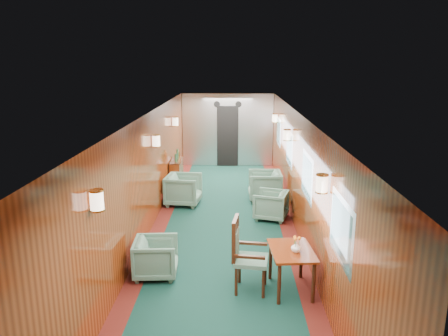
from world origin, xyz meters
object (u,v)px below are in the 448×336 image
at_px(credenza, 177,174).
at_px(armchair_right_far, 265,186).
at_px(dining_table, 291,256).
at_px(side_chair, 244,252).
at_px(armchair_left_near, 156,258).
at_px(armchair_left_far, 184,190).
at_px(armchair_right_near, 271,205).

bearing_deg(credenza, armchair_right_far, -21.54).
xyz_separation_m(dining_table, armchair_right_far, (-0.10, 4.46, -0.19)).
height_order(dining_table, side_chair, side_chair).
bearing_deg(dining_table, armchair_right_far, 86.46).
xyz_separation_m(dining_table, armchair_left_near, (-2.12, 0.42, -0.24)).
xyz_separation_m(side_chair, credenza, (-1.72, 5.38, -0.20)).
bearing_deg(armchair_left_far, armchair_right_near, -108.74).
height_order(credenza, armchair_right_far, credenza).
relative_size(armchair_left_far, armchair_right_far, 1.00).
bearing_deg(armchair_right_near, side_chair, 4.97).
bearing_deg(credenza, dining_table, -65.75).
bearing_deg(armchair_right_near, armchair_left_far, -98.27).
height_order(armchair_left_far, armchair_right_far, armchair_left_far).
height_order(side_chair, armchair_right_near, side_chair).
distance_m(dining_table, credenza, 5.91).
bearing_deg(armchair_left_near, armchair_left_far, -4.05).
bearing_deg(credenza, armchair_right_near, -43.69).
bearing_deg(dining_table, armchair_right_near, 86.16).
relative_size(credenza, armchair_right_far, 1.34).
bearing_deg(dining_table, armchair_left_far, 112.39).
bearing_deg(credenza, armchair_left_far, -75.69).
height_order(dining_table, armchair_left_near, dining_table).
bearing_deg(armchair_left_far, armchair_left_near, -173.99).
relative_size(armchair_left_far, armchair_right_near, 1.17).
height_order(dining_table, armchair_right_far, armchair_right_far).
relative_size(side_chair, armchair_right_near, 1.65).
distance_m(side_chair, armchair_right_near, 3.19).
height_order(dining_table, credenza, credenza).
distance_m(armchair_right_near, armchair_right_far, 1.35).
relative_size(side_chair, armchair_left_far, 1.40).
xyz_separation_m(side_chair, armchair_left_far, (-1.38, 4.07, -0.25)).
bearing_deg(dining_table, credenza, 109.48).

